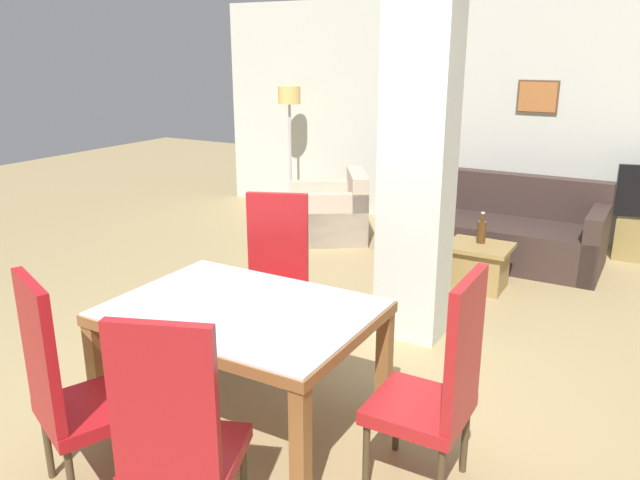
# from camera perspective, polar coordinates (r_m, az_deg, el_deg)

# --- Properties ---
(ground_plane) EXTENTS (18.00, 18.00, 0.00)m
(ground_plane) POSITION_cam_1_polar(r_m,az_deg,el_deg) (3.87, -6.79, -16.11)
(ground_plane) COLOR #A0895A
(back_wall) EXTENTS (7.20, 0.09, 2.70)m
(back_wall) POSITION_cam_1_polar(r_m,az_deg,el_deg) (7.62, 14.77, 10.84)
(back_wall) COLOR beige
(back_wall) RESTS_ON ground_plane
(divider_pillar) EXTENTS (0.49, 0.36, 2.70)m
(divider_pillar) POSITION_cam_1_polar(r_m,az_deg,el_deg) (4.54, 8.97, 7.25)
(divider_pillar) COLOR beige
(divider_pillar) RESTS_ON ground_plane
(dining_table) EXTENTS (1.44, 1.05, 0.74)m
(dining_table) POSITION_cam_1_polar(r_m,az_deg,el_deg) (3.58, -7.12, -8.24)
(dining_table) COLOR brown
(dining_table) RESTS_ON ground_plane
(dining_chair_near_right) EXTENTS (0.59, 0.59, 1.14)m
(dining_chair_near_right) POSITION_cam_1_polar(r_m,az_deg,el_deg) (2.76, -12.91, -17.04)
(dining_chair_near_right) COLOR maroon
(dining_chair_near_right) RESTS_ON ground_plane
(dining_chair_near_left) EXTENTS (0.60, 0.60, 1.14)m
(dining_chair_near_left) POSITION_cam_1_polar(r_m,az_deg,el_deg) (3.26, -21.96, -12.24)
(dining_chair_near_left) COLOR maroon
(dining_chair_near_left) RESTS_ON ground_plane
(dining_chair_head_right) EXTENTS (0.46, 0.46, 1.14)m
(dining_chair_head_right) POSITION_cam_1_polar(r_m,az_deg,el_deg) (3.10, 10.87, -12.77)
(dining_chair_head_right) COLOR #A31B1E
(dining_chair_head_right) RESTS_ON ground_plane
(dining_chair_far_left) EXTENTS (0.60, 0.60, 1.14)m
(dining_chair_far_left) POSITION_cam_1_polar(r_m,az_deg,el_deg) (4.44, -4.09, -3.06)
(dining_chair_far_left) COLOR maroon
(dining_chair_far_left) RESTS_ON ground_plane
(sofa) EXTENTS (2.11, 0.90, 0.85)m
(sofa) POSITION_cam_1_polar(r_m,az_deg,el_deg) (6.75, 15.74, 0.79)
(sofa) COLOR #382924
(sofa) RESTS_ON ground_plane
(armchair) EXTENTS (1.16, 1.16, 0.77)m
(armchair) POSITION_cam_1_polar(r_m,az_deg,el_deg) (7.18, 1.03, 2.31)
(armchair) COLOR #C3AD96
(armchair) RESTS_ON ground_plane
(coffee_table) EXTENTS (0.56, 0.48, 0.41)m
(coffee_table) POSITION_cam_1_polar(r_m,az_deg,el_deg) (5.88, 14.25, -2.28)
(coffee_table) COLOR olive
(coffee_table) RESTS_ON ground_plane
(bottle) EXTENTS (0.08, 0.08, 0.29)m
(bottle) POSITION_cam_1_polar(r_m,az_deg,el_deg) (5.85, 14.56, 0.80)
(bottle) COLOR #4C2D14
(bottle) RESTS_ON coffee_table
(floor_lamp) EXTENTS (0.28, 0.28, 1.65)m
(floor_lamp) POSITION_cam_1_polar(r_m,az_deg,el_deg) (8.17, -2.81, 11.94)
(floor_lamp) COLOR #B7B7BC
(floor_lamp) RESTS_ON ground_plane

